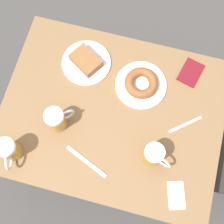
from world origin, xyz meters
The scene contains 11 objects.
ground_plane centered at (0.00, 0.00, 0.00)m, with size 8.00×8.00×0.00m, color #474442.
table centered at (0.00, 0.00, 0.66)m, with size 0.77×0.98×0.73m.
plate_with_cake centered at (-0.20, -0.18, 0.75)m, with size 0.23×0.23×0.05m.
plate_with_donut centered at (-0.16, 0.09, 0.75)m, with size 0.23×0.23×0.05m.
beer_mug_left centered at (0.15, 0.21, 0.79)m, with size 0.08×0.12×0.13m.
beer_mug_center centered at (0.28, -0.36, 0.79)m, with size 0.12×0.08×0.13m.
beer_mug_right centered at (0.10, -0.21, 0.79)m, with size 0.10×0.11×0.13m.
napkin_folded centered at (0.27, 0.34, 0.73)m, with size 0.13×0.10×0.00m.
fork centered at (-0.03, 0.32, 0.73)m, with size 0.11×0.13×0.00m.
knife centered at (0.23, -0.05, 0.73)m, with size 0.10×0.20×0.00m.
passport_near_edge centered at (-0.28, 0.30, 0.73)m, with size 0.14×0.12×0.01m.
Camera 1 is at (0.38, 0.10, 2.05)m, focal length 50.00 mm.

